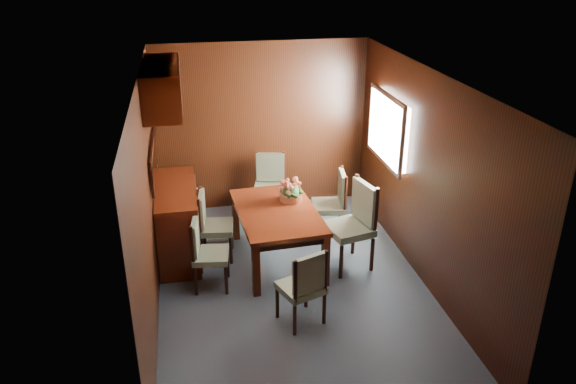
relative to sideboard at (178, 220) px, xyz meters
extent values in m
plane|color=#3B4751|center=(1.25, -1.00, -0.45)|extent=(4.50, 4.50, 0.00)
cube|color=black|center=(-0.25, -1.00, 0.75)|extent=(0.02, 4.50, 2.40)
cube|color=black|center=(2.75, -1.00, 0.75)|extent=(0.02, 4.50, 2.40)
cube|color=black|center=(1.25, 1.25, 0.75)|extent=(3.00, 0.02, 2.40)
cube|color=black|center=(1.25, -3.25, 0.75)|extent=(3.00, 0.02, 2.40)
cube|color=black|center=(1.25, -1.00, 1.95)|extent=(3.00, 4.50, 0.02)
cube|color=white|center=(2.73, 0.10, 1.00)|extent=(0.14, 1.10, 0.80)
cube|color=#B2B2B7|center=(2.66, 0.10, 1.00)|extent=(0.04, 1.20, 0.90)
cube|color=black|center=(-0.22, 0.00, 0.83)|extent=(0.03, 1.36, 0.41)
cube|color=silver|center=(-0.20, 0.00, 0.83)|extent=(0.01, 1.30, 0.35)
cube|color=#371106|center=(-0.05, 0.00, 1.68)|extent=(0.40, 1.40, 0.50)
cube|color=#371106|center=(0.00, 0.00, 0.00)|extent=(0.48, 1.40, 0.90)
cube|color=#371106|center=(0.82, -1.12, -0.13)|extent=(0.09, 0.09, 0.63)
cube|color=#371106|center=(1.62, -1.07, -0.13)|extent=(0.09, 0.09, 0.63)
cube|color=#371106|center=(0.73, 0.23, -0.13)|extent=(0.09, 0.09, 0.63)
cube|color=#371106|center=(1.53, 0.28, -0.13)|extent=(0.09, 0.09, 0.63)
cube|color=black|center=(1.17, -0.42, 0.14)|extent=(0.89, 1.41, 0.09)
cube|color=#371106|center=(1.17, -0.42, 0.21)|extent=(1.01, 1.52, 0.06)
cylinder|color=black|center=(0.21, -0.64, -0.28)|extent=(0.04, 0.04, 0.34)
cylinder|color=black|center=(0.16, -0.99, -0.28)|extent=(0.04, 0.04, 0.34)
cylinder|color=black|center=(0.54, -0.69, -0.28)|extent=(0.04, 0.04, 0.34)
cylinder|color=black|center=(0.49, -1.04, -0.28)|extent=(0.04, 0.04, 0.34)
cube|color=gray|center=(0.35, -0.84, -0.05)|extent=(0.44, 0.45, 0.07)
cylinder|color=black|center=(0.20, -0.64, 0.18)|extent=(0.04, 0.04, 0.46)
cylinder|color=black|center=(0.15, -0.99, 0.18)|extent=(0.04, 0.04, 0.46)
cube|color=gray|center=(0.19, -0.82, 0.19)|extent=(0.10, 0.37, 0.39)
cylinder|color=black|center=(0.31, 0.01, -0.27)|extent=(0.04, 0.04, 0.35)
cylinder|color=black|center=(0.27, -0.35, -0.27)|extent=(0.04, 0.04, 0.35)
cylinder|color=black|center=(0.65, -0.03, -0.27)|extent=(0.04, 0.04, 0.35)
cylinder|color=black|center=(0.61, -0.39, -0.27)|extent=(0.04, 0.04, 0.35)
cube|color=gray|center=(0.46, -0.19, -0.04)|extent=(0.45, 0.46, 0.07)
cylinder|color=black|center=(0.30, 0.01, 0.19)|extent=(0.04, 0.04, 0.47)
cylinder|color=black|center=(0.26, -0.35, 0.19)|extent=(0.04, 0.04, 0.47)
cube|color=gray|center=(0.30, -0.17, 0.21)|extent=(0.10, 0.38, 0.40)
cylinder|color=black|center=(2.24, -0.86, -0.23)|extent=(0.05, 0.05, 0.43)
cylinder|color=black|center=(2.14, -0.43, -0.23)|extent=(0.05, 0.05, 0.43)
cylinder|color=black|center=(1.83, -0.96, -0.23)|extent=(0.05, 0.05, 0.43)
cylinder|color=black|center=(1.73, -0.53, -0.23)|extent=(0.05, 0.05, 0.43)
cube|color=gray|center=(1.98, -0.69, 0.05)|extent=(0.59, 0.61, 0.09)
cylinder|color=black|center=(2.25, -0.86, 0.34)|extent=(0.05, 0.05, 0.57)
cylinder|color=black|center=(2.15, -0.43, 0.34)|extent=(0.05, 0.05, 0.57)
cube|color=gray|center=(2.18, -0.65, 0.36)|extent=(0.17, 0.47, 0.49)
cylinder|color=black|center=(2.10, -0.10, -0.27)|extent=(0.04, 0.04, 0.37)
cylinder|color=black|center=(2.16, 0.27, -0.27)|extent=(0.04, 0.04, 0.37)
cylinder|color=black|center=(1.75, -0.05, -0.27)|extent=(0.04, 0.04, 0.37)
cylinder|color=black|center=(1.80, 0.32, -0.27)|extent=(0.04, 0.04, 0.37)
cube|color=gray|center=(1.95, 0.11, -0.03)|extent=(0.47, 0.49, 0.08)
cylinder|color=black|center=(2.11, -0.11, 0.22)|extent=(0.04, 0.04, 0.49)
cylinder|color=black|center=(2.17, 0.27, 0.22)|extent=(0.04, 0.04, 0.49)
cube|color=gray|center=(2.12, 0.08, 0.24)|extent=(0.11, 0.40, 0.41)
cylinder|color=black|center=(1.10, -1.88, -0.28)|extent=(0.04, 0.04, 0.35)
cylinder|color=black|center=(1.43, -1.75, -0.28)|extent=(0.04, 0.04, 0.35)
cylinder|color=black|center=(0.98, -1.56, -0.28)|extent=(0.04, 0.04, 0.35)
cylinder|color=black|center=(1.31, -1.44, -0.28)|extent=(0.04, 0.04, 0.35)
cube|color=gray|center=(1.20, -1.66, -0.05)|extent=(0.52, 0.51, 0.07)
cylinder|color=black|center=(1.10, -1.89, 0.18)|extent=(0.04, 0.04, 0.46)
cylinder|color=black|center=(1.44, -1.76, 0.18)|extent=(0.04, 0.04, 0.46)
cube|color=gray|center=(1.26, -1.81, 0.20)|extent=(0.37, 0.18, 0.39)
cylinder|color=black|center=(1.50, 0.94, -0.27)|extent=(0.04, 0.04, 0.37)
cylinder|color=black|center=(1.14, 1.03, -0.27)|extent=(0.04, 0.04, 0.37)
cylinder|color=black|center=(1.42, 0.59, -0.27)|extent=(0.04, 0.04, 0.37)
cylinder|color=black|center=(1.05, 0.68, -0.27)|extent=(0.04, 0.04, 0.37)
cube|color=gray|center=(1.28, 0.81, -0.02)|extent=(0.52, 0.50, 0.08)
cylinder|color=black|center=(1.51, 0.95, 0.22)|extent=(0.04, 0.04, 0.49)
cylinder|color=black|center=(1.14, 1.03, 0.22)|extent=(0.04, 0.04, 0.49)
cube|color=gray|center=(1.32, 0.97, 0.24)|extent=(0.40, 0.15, 0.42)
cylinder|color=#B15A36|center=(1.39, -0.17, 0.28)|extent=(0.28, 0.28, 0.09)
sphere|color=#224517|center=(1.39, -0.17, 0.34)|extent=(0.21, 0.21, 0.21)
camera|label=1|loc=(0.19, -6.35, 3.15)|focal=35.00mm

